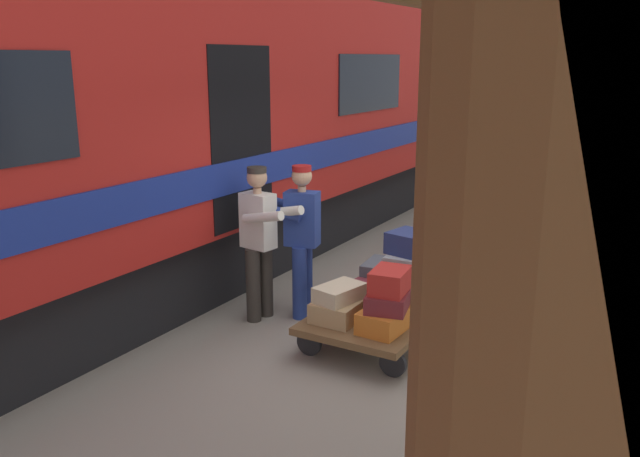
{
  "coord_description": "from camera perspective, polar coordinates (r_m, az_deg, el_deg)",
  "views": [
    {
      "loc": [
        -2.1,
        5.83,
        2.81
      ],
      "look_at": [
        1.07,
        0.34,
        1.15
      ],
      "focal_mm": 36.55,
      "sensor_mm": 36.0,
      "label": 1
    }
  ],
  "objects": [
    {
      "name": "porter_in_overalls",
      "position": [
        7.15,
        -1.72,
        -0.63
      ],
      "size": [
        0.72,
        0.52,
        1.7
      ],
      "color": "navy",
      "rests_on": "ground_plane"
    },
    {
      "name": "train_car",
      "position": [
        8.31,
        -15.25,
        8.99
      ],
      "size": [
        3.03,
        18.59,
        4.0
      ],
      "color": "#B21E19",
      "rests_on": "ground_plane"
    },
    {
      "name": "baggage_tug",
      "position": [
        14.46,
        25.2,
        4.6
      ],
      "size": [
        1.5,
        1.92,
        1.3
      ],
      "color": "orange",
      "rests_on": "ground_plane"
    },
    {
      "name": "suitcase_tan_vintage",
      "position": [
        6.42,
        1.67,
        -7.13
      ],
      "size": [
        0.42,
        0.51,
        0.19
      ],
      "primitive_type": "cube",
      "rotation": [
        0.0,
        0.0,
        -0.0
      ],
      "color": "tan",
      "rests_on": "luggage_cart"
    },
    {
      "name": "ground_plane",
      "position": [
        6.81,
        9.46,
        -9.93
      ],
      "size": [
        60.0,
        60.0,
        0.0
      ],
      "primitive_type": "plane",
      "color": "gray"
    },
    {
      "name": "suitcase_slate_roller",
      "position": [
        7.31,
        5.68,
        -4.04
      ],
      "size": [
        0.48,
        0.55,
        0.29
      ],
      "primitive_type": "cube",
      "rotation": [
        0.0,
        0.0,
        0.11
      ],
      "color": "#4C515B",
      "rests_on": "luggage_cart"
    },
    {
      "name": "suitcase_cream_canvas",
      "position": [
        6.37,
        1.73,
        -5.66
      ],
      "size": [
        0.41,
        0.54,
        0.16
      ],
      "primitive_type": "cube",
      "rotation": [
        0.0,
        0.0,
        -0.22
      ],
      "color": "beige",
      "rests_on": "suitcase_tan_vintage"
    },
    {
      "name": "suitcase_olive_duffel",
      "position": [
        6.59,
        7.62,
        -4.49
      ],
      "size": [
        0.48,
        0.52,
        0.17
      ],
      "primitive_type": "cube",
      "rotation": [
        0.0,
        0.0,
        -0.17
      ],
      "color": "brown",
      "rests_on": "suitcase_brown_leather"
    },
    {
      "name": "suitcase_gray_aluminum",
      "position": [
        6.57,
        7.88,
        -2.99
      ],
      "size": [
        0.45,
        0.48,
        0.17
      ],
      "primitive_type": "cube",
      "rotation": [
        0.0,
        0.0,
        0.07
      ],
      "color": "#9EA0A5",
      "rests_on": "suitcase_olive_duffel"
    },
    {
      "name": "suitcase_red_plastic",
      "position": [
        6.1,
        6.15,
        -4.57
      ],
      "size": [
        0.37,
        0.46,
        0.22
      ],
      "primitive_type": "cube",
      "rotation": [
        0.0,
        0.0,
        0.13
      ],
      "color": "#AD231E",
      "rests_on": "suitcase_maroon_trunk"
    },
    {
      "name": "luggage_cart",
      "position": [
        6.82,
        5.68,
        -7.17
      ],
      "size": [
        1.15,
        1.94,
        0.33
      ],
      "color": "brown",
      "rests_on": "ground_plane"
    },
    {
      "name": "suitcase_burgundy_valise",
      "position": [
        6.87,
        3.81,
        -5.77
      ],
      "size": [
        0.46,
        0.66,
        0.17
      ],
      "primitive_type": "cube",
      "rotation": [
        0.0,
        0.0,
        -0.07
      ],
      "color": "maroon",
      "rests_on": "luggage_cart"
    },
    {
      "name": "suitcase_navy_fabric",
      "position": [
        6.55,
        7.96,
        -1.25
      ],
      "size": [
        0.47,
        0.45,
        0.22
      ],
      "primitive_type": "cube",
      "rotation": [
        0.0,
        0.0,
        -0.21
      ],
      "color": "navy",
      "rests_on": "suitcase_gray_aluminum"
    },
    {
      "name": "suitcase_brown_leather",
      "position": [
        6.67,
        7.67,
        -6.19
      ],
      "size": [
        0.4,
        0.5,
        0.24
      ],
      "primitive_type": "cube",
      "rotation": [
        0.0,
        0.0,
        -0.03
      ],
      "color": "brown",
      "rests_on": "luggage_cart"
    },
    {
      "name": "porter_by_door",
      "position": [
        7.07,
        -5.29,
        -0.86
      ],
      "size": [
        0.7,
        0.49,
        1.7
      ],
      "color": "#332D28",
      "rests_on": "ground_plane"
    },
    {
      "name": "suitcase_maroon_trunk",
      "position": [
        6.14,
        5.93,
        -6.36
      ],
      "size": [
        0.46,
        0.5,
        0.17
      ],
      "primitive_type": "cube",
      "rotation": [
        0.0,
        0.0,
        0.23
      ],
      "color": "maroon",
      "rests_on": "suitcase_orange_carryall"
    },
    {
      "name": "suitcase_orange_carryall",
      "position": [
        6.22,
        5.75,
        -7.9
      ],
      "size": [
        0.4,
        0.58,
        0.21
      ],
      "primitive_type": "cube",
      "rotation": [
        0.0,
        0.0,
        -0.06
      ],
      "color": "#CC6B23",
      "rests_on": "luggage_cart"
    },
    {
      "name": "suitcase_teal_softside",
      "position": [
        7.14,
        9.33,
        -4.94
      ],
      "size": [
        0.43,
        0.62,
        0.22
      ],
      "primitive_type": "cube",
      "rotation": [
        0.0,
        0.0,
        0.1
      ],
      "color": "#1E666B",
      "rests_on": "luggage_cart"
    }
  ]
}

